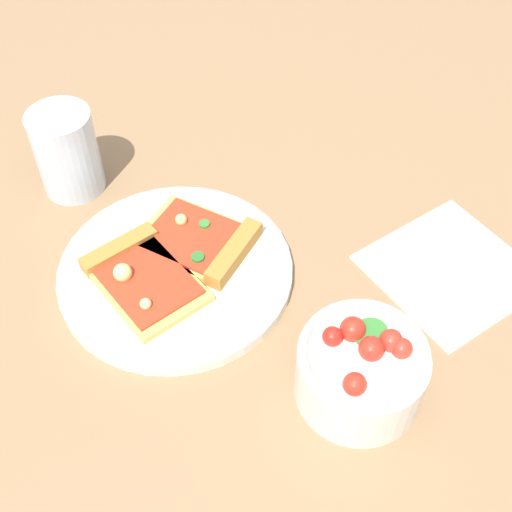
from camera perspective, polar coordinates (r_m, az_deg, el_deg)
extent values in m
plane|color=#93704C|center=(0.72, -5.53, -3.37)|extent=(2.40, 2.40, 0.00)
cylinder|color=silver|center=(0.73, -6.86, -1.34)|extent=(0.25, 0.25, 0.01)
cube|color=#E5B256|center=(0.74, -5.23, 1.36)|extent=(0.15, 0.15, 0.01)
cube|color=#B77A33|center=(0.72, -1.88, 0.26)|extent=(0.08, 0.08, 0.02)
cube|color=red|center=(0.74, -5.26, 1.64)|extent=(0.13, 0.13, 0.00)
cylinder|color=#388433|center=(0.75, -4.43, 2.74)|extent=(0.01, 0.01, 0.00)
sphere|color=#EAD172|center=(0.75, -6.42, 3.11)|extent=(0.01, 0.01, 0.01)
cylinder|color=#2D722D|center=(0.72, -4.99, -0.09)|extent=(0.01, 0.01, 0.00)
cube|color=#E5B256|center=(0.71, -9.37, -2.20)|extent=(0.15, 0.13, 0.01)
cube|color=#B77A33|center=(0.74, -11.61, 0.53)|extent=(0.06, 0.09, 0.02)
cube|color=red|center=(0.71, -9.43, -1.92)|extent=(0.13, 0.12, 0.00)
sphere|color=#F2D87F|center=(0.68, -9.42, -4.05)|extent=(0.01, 0.01, 0.01)
sphere|color=#F2D87F|center=(0.71, -11.33, -1.40)|extent=(0.02, 0.02, 0.02)
cylinder|color=white|center=(0.63, 8.89, -9.85)|extent=(0.12, 0.12, 0.06)
torus|color=white|center=(0.60, 9.27, -8.18)|extent=(0.12, 0.12, 0.01)
sphere|color=red|center=(0.60, 9.83, -7.81)|extent=(0.02, 0.02, 0.02)
sphere|color=red|center=(0.58, 8.43, -10.79)|extent=(0.02, 0.02, 0.02)
sphere|color=red|center=(0.60, 6.55, -6.85)|extent=(0.02, 0.02, 0.02)
sphere|color=red|center=(0.61, 8.27, -6.22)|extent=(0.02, 0.02, 0.02)
sphere|color=red|center=(0.61, 11.47, -7.09)|extent=(0.02, 0.02, 0.02)
sphere|color=red|center=(0.61, 12.35, -7.72)|extent=(0.02, 0.02, 0.02)
cylinder|color=#388433|center=(0.61, 9.75, -6.49)|extent=(0.04, 0.04, 0.01)
cylinder|color=silver|center=(0.82, -15.87, 8.55)|extent=(0.07, 0.07, 0.11)
cylinder|color=black|center=(0.83, -15.72, 8.01)|extent=(0.07, 0.07, 0.08)
cube|color=white|center=(0.76, 16.28, -1.10)|extent=(0.20, 0.20, 0.00)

